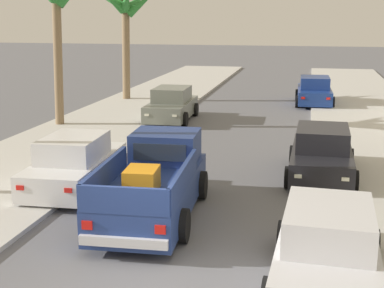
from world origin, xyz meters
The scene contains 12 objects.
ground_plane centered at (0.00, 0.00, 0.00)m, with size 160.00×160.00×0.00m, color slate.
sidewalk_left centered at (-5.82, 12.00, 0.06)m, with size 5.34×60.00×0.12m, color beige.
sidewalk_right centered at (5.82, 12.00, 0.06)m, with size 5.34×60.00×0.12m, color beige.
curb_left centered at (-4.55, 12.00, 0.05)m, with size 0.16×60.00×0.10m, color silver.
curb_right centered at (4.55, 12.00, 0.05)m, with size 0.16×60.00×0.10m, color silver.
pickup_truck centered at (-0.63, 3.59, 0.78)m, with size 2.41×5.30×1.80m.
car_left_near centered at (3.45, 0.70, 0.71)m, with size 2.15×4.31×1.54m.
car_right_near centered at (-3.27, 15.73, 0.71)m, with size 2.10×4.29×1.54m.
car_left_mid centered at (3.46, 7.69, 0.71)m, with size 2.07×4.28×1.54m.
car_right_mid centered at (3.29, 21.88, 0.71)m, with size 2.12×4.30×1.54m.
car_left_far centered at (-3.40, 5.08, 0.71)m, with size 2.17×4.32×1.54m.
palm_tree_left_mid centered at (-7.30, 21.22, 5.05)m, with size 3.84×3.83×6.33m.
Camera 1 is at (2.97, -8.82, 4.85)m, focal length 51.19 mm.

